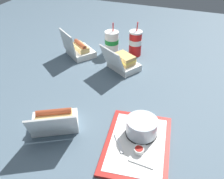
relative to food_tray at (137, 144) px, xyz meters
name	(u,v)px	position (x,y,z in m)	size (l,w,h in m)	color
ground_plane	(106,100)	(0.24, 0.23, -0.01)	(3.20, 3.20, 0.00)	#4C6070
food_tray	(137,144)	(0.00, 0.00, 0.00)	(0.40, 0.31, 0.01)	red
cake_container	(142,127)	(0.06, 0.00, 0.04)	(0.13, 0.13, 0.08)	black
ketchup_cup	(139,150)	(-0.05, -0.02, 0.02)	(0.04, 0.04, 0.02)	white
napkin_stack	(145,155)	(-0.05, -0.04, 0.01)	(0.10, 0.10, 0.00)	white
plastic_fork	(119,143)	(-0.03, 0.07, 0.01)	(0.11, 0.01, 0.01)	white
clamshell_hotdog_right	(79,50)	(0.62, 0.57, 0.04)	(0.24, 0.24, 0.18)	white
clamshell_sandwich_front	(123,63)	(0.56, 0.25, 0.04)	(0.25, 0.25, 0.16)	white
clamshell_hotdog_corner	(55,121)	(-0.03, 0.37, 0.03)	(0.26, 0.27, 0.15)	white
soda_cup_front	(112,42)	(0.75, 0.39, 0.07)	(0.09, 0.09, 0.21)	white
soda_cup_right	(135,43)	(0.76, 0.23, 0.08)	(0.09, 0.09, 0.23)	red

